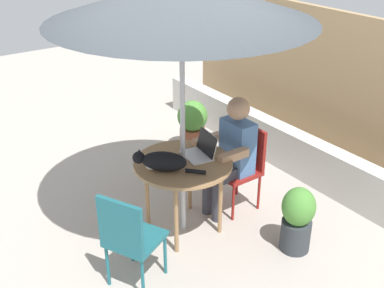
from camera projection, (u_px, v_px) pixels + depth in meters
ground_plane at (184, 228)px, 4.66m from camera, size 14.00×14.00×0.00m
fence_back at (354, 93)px, 5.51m from camera, size 5.74×0.08×1.75m
planter_wall_low at (305, 158)px, 5.42m from camera, size 5.16×0.20×0.50m
patio_table at (183, 169)px, 4.36m from camera, size 0.90×0.90×0.74m
patio_umbrella at (181, 0)px, 3.68m from camera, size 2.16×2.16×2.33m
chair_occupied at (243, 161)px, 4.81m from camera, size 0.40×0.40×0.88m
chair_empty at (129, 235)px, 3.74m from camera, size 0.54×0.54×0.88m
person_seated at (232, 150)px, 4.65m from camera, size 0.48×0.48×1.22m
laptop at (202, 149)px, 4.41m from camera, size 0.33×0.29×0.21m
cat at (161, 161)px, 4.16m from camera, size 0.50×0.48×0.17m
potted_plant_near_fence at (297, 218)px, 4.24m from camera, size 0.30×0.30×0.64m
potted_plant_by_chair at (192, 125)px, 5.97m from camera, size 0.38×0.38×0.67m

